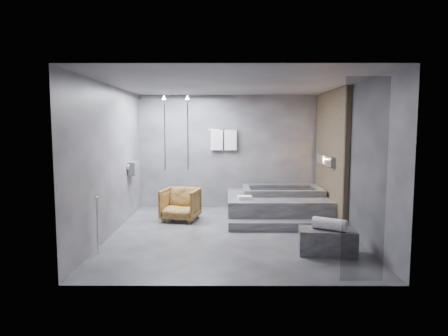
{
  "coord_description": "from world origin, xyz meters",
  "views": [
    {
      "loc": [
        -0.11,
        -7.43,
        2.04
      ],
      "look_at": [
        -0.13,
        0.3,
        1.23
      ],
      "focal_mm": 32.0,
      "sensor_mm": 36.0,
      "label": 1
    }
  ],
  "objects": [
    {
      "name": "deck_towel",
      "position": [
        0.3,
        0.85,
        0.54
      ],
      "size": [
        0.31,
        0.24,
        0.08
      ],
      "primitive_type": "cube",
      "rotation": [
        0.0,
        0.0,
        0.09
      ],
      "color": "white",
      "rests_on": "tub_deck"
    },
    {
      "name": "driftwood_chair",
      "position": [
        -1.08,
        1.09,
        0.35
      ],
      "size": [
        0.89,
        0.91,
        0.7
      ],
      "primitive_type": "imported",
      "rotation": [
        0.0,
        0.0,
        -0.21
      ],
      "color": "#4B3012",
      "rests_on": "ground"
    },
    {
      "name": "concrete_bench",
      "position": [
        1.53,
        -1.2,
        0.2
      ],
      "size": [
        0.95,
        0.6,
        0.4
      ],
      "primitive_type": "cube",
      "rotation": [
        0.0,
        0.0,
        -0.13
      ],
      "color": "#313133",
      "rests_on": "ground"
    },
    {
      "name": "room",
      "position": [
        0.4,
        0.24,
        1.73
      ],
      "size": [
        5.0,
        5.04,
        2.82
      ],
      "color": "#313134",
      "rests_on": "ground"
    },
    {
      "name": "rolled_towel",
      "position": [
        1.55,
        -1.24,
        0.5
      ],
      "size": [
        0.55,
        0.44,
        0.19
      ],
      "primitive_type": "cylinder",
      "rotation": [
        0.0,
        1.57,
        -0.55
      ],
      "color": "white",
      "rests_on": "concrete_bench"
    },
    {
      "name": "tub_step",
      "position": [
        1.05,
        0.27,
        0.09
      ],
      "size": [
        2.2,
        0.36,
        0.18
      ],
      "primitive_type": "cube",
      "color": "#37373A",
      "rests_on": "ground"
    },
    {
      "name": "tub_deck",
      "position": [
        1.05,
        1.45,
        0.25
      ],
      "size": [
        2.2,
        2.0,
        0.5
      ],
      "primitive_type": "cube",
      "color": "#37373A",
      "rests_on": "ground"
    }
  ]
}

